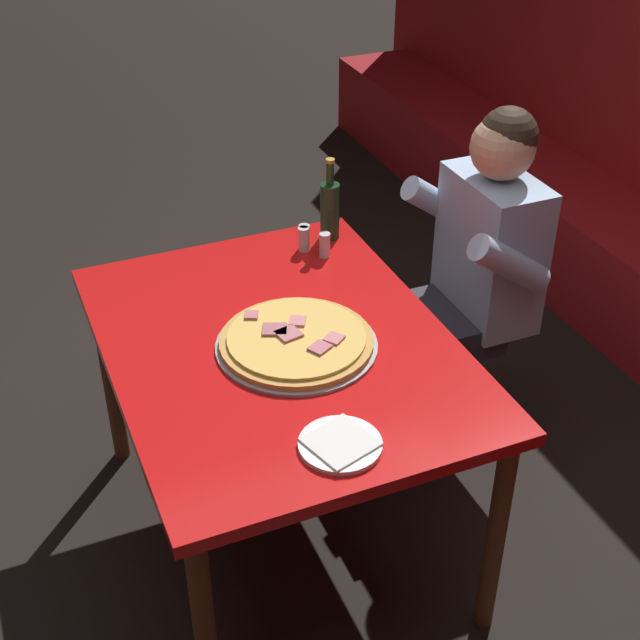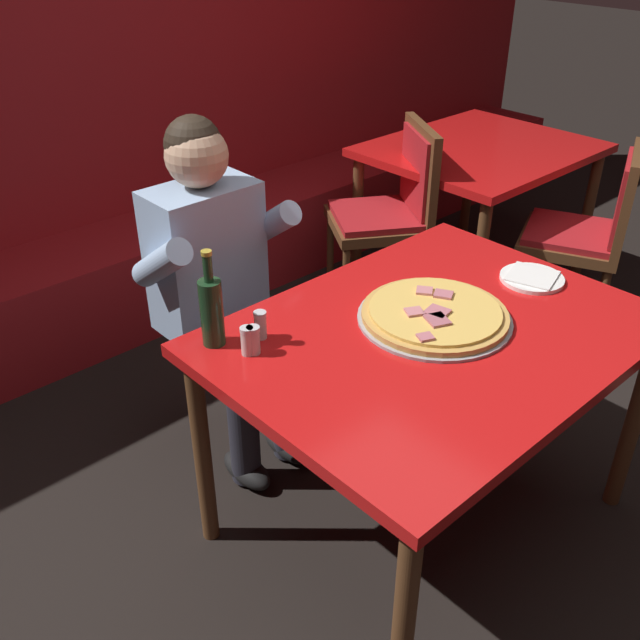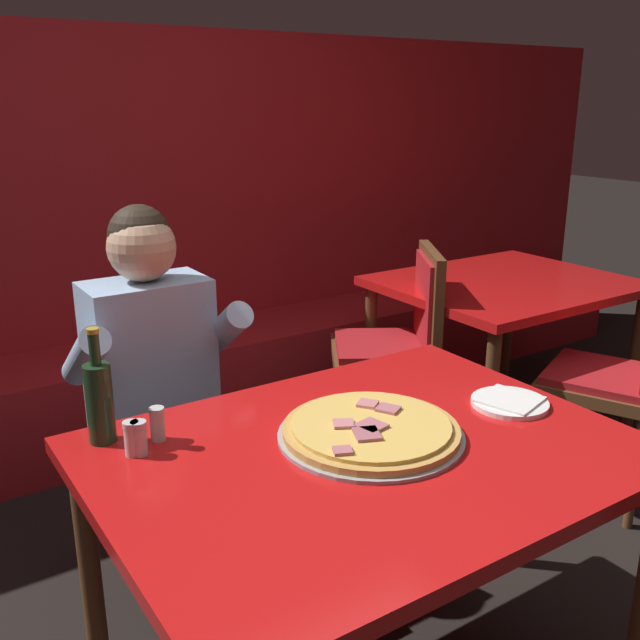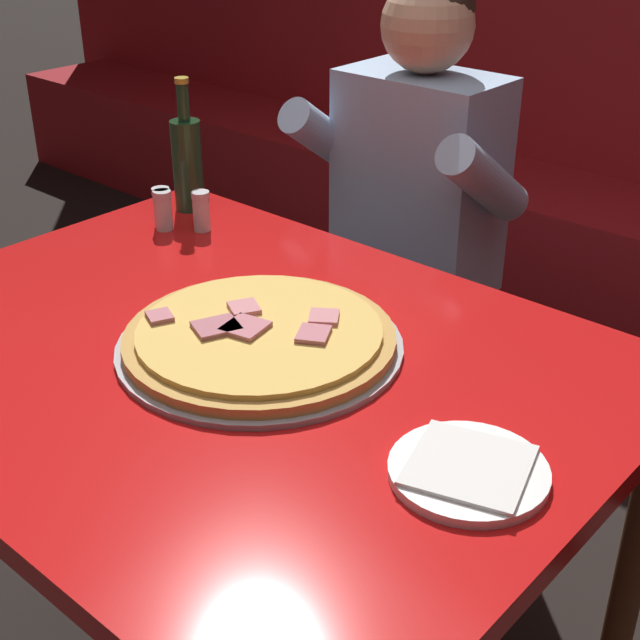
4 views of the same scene
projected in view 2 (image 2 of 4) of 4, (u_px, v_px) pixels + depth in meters
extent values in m
plane|color=black|center=(416.00, 516.00, 2.50)|extent=(24.00, 24.00, 0.00)
cube|color=#A3191E|center=(81.00, 119.00, 3.38)|extent=(6.80, 0.16, 1.90)
cube|color=#A3191E|center=(136.00, 276.00, 3.55)|extent=(6.46, 0.48, 0.46)
cylinder|color=brown|center=(403.00, 629.00, 1.71)|extent=(0.06, 0.06, 0.73)
cylinder|color=brown|center=(634.00, 421.00, 2.38)|extent=(0.06, 0.06, 0.73)
cylinder|color=brown|center=(202.00, 453.00, 2.24)|extent=(0.06, 0.06, 0.73)
cylinder|color=brown|center=(437.00, 323.00, 2.91)|extent=(0.06, 0.06, 0.73)
cube|color=red|center=(434.00, 336.00, 2.11)|extent=(1.27, 0.96, 0.04)
cylinder|color=#9E9EA3|center=(434.00, 319.00, 2.15)|extent=(0.47, 0.47, 0.01)
cylinder|color=#C69347|center=(435.00, 315.00, 2.14)|extent=(0.44, 0.44, 0.02)
cylinder|color=#E0B251|center=(435.00, 311.00, 2.13)|extent=(0.40, 0.40, 0.01)
cube|color=#A85B66|center=(437.00, 320.00, 2.07)|extent=(0.08, 0.09, 0.01)
cube|color=#C6757A|center=(424.00, 291.00, 2.22)|extent=(0.07, 0.07, 0.01)
cube|color=#C6757A|center=(414.00, 312.00, 2.11)|extent=(0.07, 0.07, 0.01)
cube|color=#B76670|center=(437.00, 312.00, 2.11)|extent=(0.07, 0.08, 0.01)
cube|color=#B76670|center=(425.00, 337.00, 1.99)|extent=(0.05, 0.05, 0.01)
cube|color=#B76670|center=(443.00, 294.00, 2.20)|extent=(0.07, 0.07, 0.01)
cylinder|color=white|center=(532.00, 278.00, 2.36)|extent=(0.21, 0.21, 0.01)
cube|color=white|center=(532.00, 276.00, 2.36)|extent=(0.19, 0.19, 0.01)
cylinder|color=#19381E|center=(212.00, 313.00, 1.99)|extent=(0.07, 0.07, 0.20)
cylinder|color=#19381E|center=(208.00, 268.00, 1.92)|extent=(0.03, 0.03, 0.08)
cylinder|color=#B29933|center=(206.00, 253.00, 1.89)|extent=(0.03, 0.03, 0.01)
cylinder|color=silver|center=(254.00, 342.00, 1.98)|extent=(0.04, 0.04, 0.07)
cylinder|color=#B23323|center=(254.00, 347.00, 1.99)|extent=(0.03, 0.03, 0.04)
cylinder|color=silver|center=(253.00, 329.00, 1.96)|extent=(0.04, 0.04, 0.01)
cylinder|color=silver|center=(260.00, 327.00, 2.05)|extent=(0.04, 0.04, 0.07)
cylinder|color=#28231E|center=(261.00, 331.00, 2.05)|extent=(0.03, 0.03, 0.04)
cylinder|color=silver|center=(260.00, 314.00, 2.02)|extent=(0.04, 0.04, 0.01)
cylinder|color=silver|center=(247.00, 343.00, 1.98)|extent=(0.04, 0.04, 0.07)
cylinder|color=silver|center=(248.00, 347.00, 1.98)|extent=(0.03, 0.03, 0.04)
cylinder|color=silver|center=(246.00, 330.00, 1.95)|extent=(0.04, 0.04, 0.01)
ellipsoid|color=black|center=(247.00, 470.00, 2.64)|extent=(0.11, 0.24, 0.09)
ellipsoid|color=black|center=(288.00, 445.00, 2.75)|extent=(0.11, 0.24, 0.09)
cylinder|color=#282833|center=(244.00, 431.00, 2.54)|extent=(0.11, 0.11, 0.43)
cylinder|color=#282833|center=(287.00, 408.00, 2.66)|extent=(0.11, 0.11, 0.43)
cube|color=#282833|center=(245.00, 344.00, 2.52)|extent=(0.34, 0.40, 0.12)
cube|color=#9EBCE0|center=(206.00, 257.00, 2.50)|extent=(0.38, 0.22, 0.52)
cylinder|color=#9EBCE0|center=(161.00, 263.00, 2.28)|extent=(0.09, 0.30, 0.25)
cylinder|color=#9EBCE0|center=(268.00, 226.00, 2.54)|extent=(0.09, 0.30, 0.25)
sphere|color=#D6A884|center=(197.00, 156.00, 2.31)|extent=(0.21, 0.21, 0.21)
sphere|color=#2D2319|center=(193.00, 144.00, 2.30)|extent=(0.19, 0.19, 0.19)
cylinder|color=brown|center=(527.00, 265.00, 3.66)|extent=(0.04, 0.04, 0.46)
cylinder|color=brown|center=(514.00, 298.00, 3.36)|extent=(0.04, 0.04, 0.46)
cylinder|color=brown|center=(605.00, 279.00, 3.53)|extent=(0.04, 0.04, 0.46)
cylinder|color=brown|center=(598.00, 315.00, 3.23)|extent=(0.04, 0.04, 0.46)
cube|color=brown|center=(570.00, 240.00, 3.31)|extent=(0.58, 0.58, 0.05)
cube|color=#A3191E|center=(572.00, 233.00, 3.29)|extent=(0.53, 0.53, 0.03)
cube|color=brown|center=(627.00, 199.00, 3.12)|extent=(0.42, 0.22, 0.42)
cube|color=#A3191E|center=(621.00, 198.00, 3.13)|extent=(0.34, 0.17, 0.36)
cylinder|color=brown|center=(330.00, 257.00, 3.72)|extent=(0.04, 0.04, 0.47)
cylinder|color=brown|center=(346.00, 292.00, 3.40)|extent=(0.04, 0.04, 0.47)
cylinder|color=brown|center=(400.00, 252.00, 3.78)|extent=(0.04, 0.04, 0.47)
cylinder|color=brown|center=(422.00, 285.00, 3.46)|extent=(0.04, 0.04, 0.47)
cube|color=brown|center=(377.00, 223.00, 3.45)|extent=(0.61, 0.61, 0.05)
cube|color=#A3191E|center=(377.00, 215.00, 3.43)|extent=(0.56, 0.56, 0.03)
cube|color=brown|center=(420.00, 171.00, 3.35)|extent=(0.27, 0.39, 0.44)
cube|color=#A3191E|center=(415.00, 172.00, 3.35)|extent=(0.21, 0.32, 0.37)
cylinder|color=brown|center=(478.00, 274.00, 3.28)|extent=(0.06, 0.06, 0.73)
cylinder|color=brown|center=(587.00, 218.00, 3.83)|extent=(0.06, 0.06, 0.73)
cylinder|color=brown|center=(357.00, 224.00, 3.77)|extent=(0.06, 0.06, 0.73)
cylinder|color=brown|center=(469.00, 180.00, 4.33)|extent=(0.06, 0.06, 0.73)
cube|color=red|center=(481.00, 150.00, 3.60)|extent=(1.08, 0.90, 0.04)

